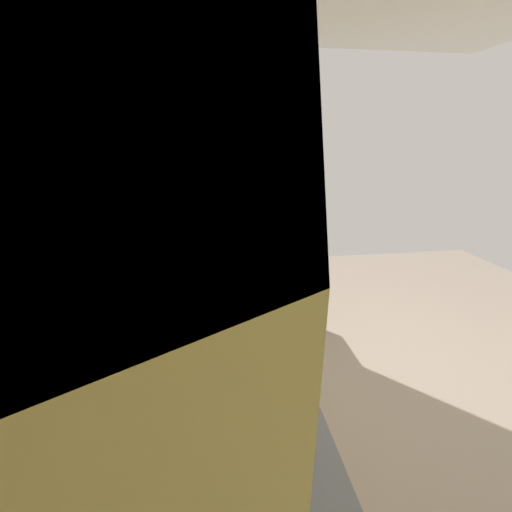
{
  "coord_description": "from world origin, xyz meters",
  "views": [
    {
      "loc": [
        -1.63,
        1.25,
        1.77
      ],
      "look_at": [
        -0.55,
        1.1,
        1.38
      ],
      "focal_mm": 21.95,
      "sensor_mm": 36.0,
      "label": 1
    }
  ],
  "objects_px": {
    "microwave": "(217,319)",
    "kettle": "(227,270)",
    "oven_range": "(219,275)",
    "bowl": "(225,258)"
  },
  "relations": [
    {
      "from": "microwave",
      "to": "kettle",
      "type": "relative_size",
      "value": 2.4
    },
    {
      "from": "oven_range",
      "to": "kettle",
      "type": "relative_size",
      "value": 5.16
    },
    {
      "from": "oven_range",
      "to": "kettle",
      "type": "xyz_separation_m",
      "value": [
        -1.14,
        -0.05,
        0.52
      ]
    },
    {
      "from": "microwave",
      "to": "bowl",
      "type": "relative_size",
      "value": 3.92
    },
    {
      "from": "microwave",
      "to": "kettle",
      "type": "xyz_separation_m",
      "value": [
        0.73,
        -0.08,
        -0.08
      ]
    },
    {
      "from": "kettle",
      "to": "oven_range",
      "type": "bearing_deg",
      "value": 2.34
    },
    {
      "from": "microwave",
      "to": "bowl",
      "type": "bearing_deg",
      "value": -4.01
    },
    {
      "from": "oven_range",
      "to": "kettle",
      "type": "height_order",
      "value": "oven_range"
    },
    {
      "from": "kettle",
      "to": "bowl",
      "type": "bearing_deg",
      "value": 0.0
    },
    {
      "from": "bowl",
      "to": "kettle",
      "type": "bearing_deg",
      "value": 180.0
    }
  ]
}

